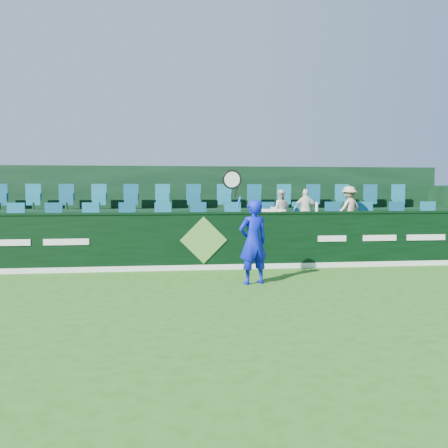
{
  "coord_description": "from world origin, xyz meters",
  "views": [
    {
      "loc": [
        -0.97,
        -7.62,
        1.88
      ],
      "look_at": [
        0.34,
        2.8,
        1.15
      ],
      "focal_mm": 40.0,
      "sensor_mm": 36.0,
      "label": 1
    }
  ],
  "objects": [
    {
      "name": "drinks_bottle",
      "position": [
        2.74,
        4.0,
        1.46
      ],
      "size": [
        0.07,
        0.07,
        0.23
      ],
      "primitive_type": "cylinder",
      "color": "white",
      "rests_on": "sponsor_hoarding"
    },
    {
      "name": "ground",
      "position": [
        0.0,
        0.0,
        0.0
      ],
      "size": [
        60.0,
        60.0,
        0.0
      ],
      "primitive_type": "plane",
      "color": "#246317",
      "rests_on": "ground"
    },
    {
      "name": "seat_row_back",
      "position": [
        0.0,
        7.3,
        1.6
      ],
      "size": [
        13.5,
        0.5,
        0.6
      ],
      "primitive_type": "cube",
      "color": "#166985",
      "rests_on": "stand_tier_back"
    },
    {
      "name": "spectator_right",
      "position": [
        3.99,
        5.12,
        1.38
      ],
      "size": [
        0.86,
        0.7,
        1.17
      ],
      "primitive_type": "imported",
      "rotation": [
        0.0,
        0.0,
        3.56
      ],
      "color": "beige",
      "rests_on": "stand_tier_front"
    },
    {
      "name": "stand_tier_front",
      "position": [
        0.0,
        5.1,
        0.4
      ],
      "size": [
        16.0,
        2.0,
        0.8
      ],
      "primitive_type": "cube",
      "color": "black",
      "rests_on": "ground"
    },
    {
      "name": "sponsor_hoarding",
      "position": [
        0.0,
        4.0,
        0.67
      ],
      "size": [
        16.0,
        0.25,
        1.35
      ],
      "color": "black",
      "rests_on": "ground"
    },
    {
      "name": "tennis_player",
      "position": [
        0.83,
        2.07,
        0.86
      ],
      "size": [
        1.03,
        0.57,
        2.31
      ],
      "color": "#0B17C5",
      "rests_on": "ground"
    },
    {
      "name": "spectator_middle",
      "position": [
        2.8,
        5.12,
        1.35
      ],
      "size": [
        0.69,
        0.43,
        1.09
      ],
      "primitive_type": "imported",
      "rotation": [
        0.0,
        0.0,
        2.87
      ],
      "color": "white",
      "rests_on": "stand_tier_front"
    },
    {
      "name": "stand_rear",
      "position": [
        0.0,
        7.44,
        1.22
      ],
      "size": [
        16.0,
        4.1,
        2.6
      ],
      "color": "black",
      "rests_on": "ground"
    },
    {
      "name": "towel",
      "position": [
        1.63,
        4.0,
        1.38
      ],
      "size": [
        0.42,
        0.27,
        0.06
      ],
      "primitive_type": "cube",
      "color": "white",
      "rests_on": "sponsor_hoarding"
    },
    {
      "name": "stand_tier_back",
      "position": [
        0.0,
        7.0,
        0.65
      ],
      "size": [
        16.0,
        1.8,
        1.3
      ],
      "primitive_type": "cube",
      "color": "black",
      "rests_on": "ground"
    },
    {
      "name": "spectator_left",
      "position": [
        2.11,
        5.12,
        1.34
      ],
      "size": [
        0.57,
        0.47,
        1.08
      ],
      "primitive_type": "imported",
      "rotation": [
        0.0,
        0.0,
        3.02
      ],
      "color": "silver",
      "rests_on": "stand_tier_front"
    },
    {
      "name": "seat_row_front",
      "position": [
        0.0,
        5.5,
        1.1
      ],
      "size": [
        13.5,
        0.5,
        0.6
      ],
      "primitive_type": "cube",
      "color": "#166985",
      "rests_on": "stand_tier_front"
    }
  ]
}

